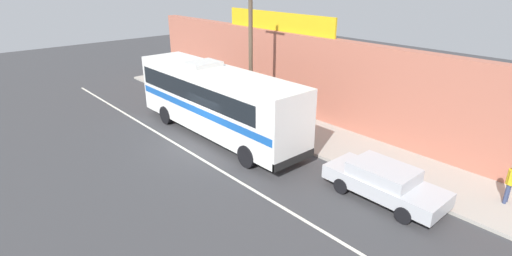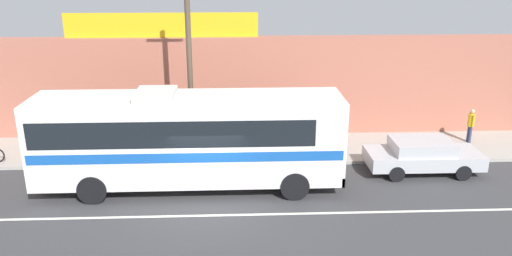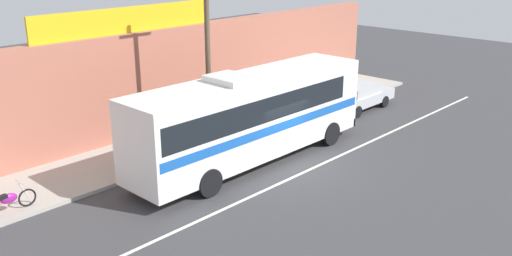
{
  "view_description": "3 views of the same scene",
  "coord_description": "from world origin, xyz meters",
  "px_view_note": "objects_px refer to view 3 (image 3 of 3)",
  "views": [
    {
      "loc": [
        14.9,
        -9.56,
        8.03
      ],
      "look_at": [
        2.46,
        1.41,
        1.38
      ],
      "focal_mm": 27.06,
      "sensor_mm": 36.0,
      "label": 1
    },
    {
      "loc": [
        1.03,
        -15.98,
        8.28
      ],
      "look_at": [
        1.8,
        2.07,
        2.13
      ],
      "focal_mm": 35.29,
      "sensor_mm": 36.0,
      "label": 2
    },
    {
      "loc": [
        -15.75,
        -13.05,
        8.57
      ],
      "look_at": [
        -0.9,
        1.03,
        1.6
      ],
      "focal_mm": 38.65,
      "sensor_mm": 36.0,
      "label": 3
    }
  ],
  "objects_px": {
    "parked_car": "(358,96)",
    "utility_pole": "(208,49)",
    "pedestrian_near_shop": "(347,71)",
    "intercity_bus": "(250,114)",
    "motorcycle_blue": "(6,201)",
    "motorcycle_black": "(137,158)"
  },
  "relations": [
    {
      "from": "parked_car",
      "to": "utility_pole",
      "type": "height_order",
      "value": "utility_pole"
    },
    {
      "from": "intercity_bus",
      "to": "motorcycle_blue",
      "type": "xyz_separation_m",
      "value": [
        -8.86,
        2.46,
        -1.5
      ]
    },
    {
      "from": "pedestrian_near_shop",
      "to": "motorcycle_black",
      "type": "bearing_deg",
      "value": -174.75
    },
    {
      "from": "motorcycle_blue",
      "to": "pedestrian_near_shop",
      "type": "distance_m",
      "value": 21.52
    },
    {
      "from": "parked_car",
      "to": "intercity_bus",
      "type": "bearing_deg",
      "value": -173.65
    },
    {
      "from": "utility_pole",
      "to": "motorcycle_black",
      "type": "distance_m",
      "value": 5.31
    },
    {
      "from": "utility_pole",
      "to": "motorcycle_blue",
      "type": "bearing_deg",
      "value": 179.76
    },
    {
      "from": "motorcycle_black",
      "to": "pedestrian_near_shop",
      "type": "height_order",
      "value": "pedestrian_near_shop"
    },
    {
      "from": "parked_car",
      "to": "motorcycle_black",
      "type": "distance_m",
      "value": 13.14
    },
    {
      "from": "intercity_bus",
      "to": "parked_car",
      "type": "xyz_separation_m",
      "value": [
        9.31,
        1.04,
        -1.33
      ]
    },
    {
      "from": "parked_car",
      "to": "motorcycle_blue",
      "type": "bearing_deg",
      "value": 175.52
    },
    {
      "from": "intercity_bus",
      "to": "motorcycle_blue",
      "type": "bearing_deg",
      "value": 164.49
    },
    {
      "from": "intercity_bus",
      "to": "motorcycle_black",
      "type": "xyz_separation_m",
      "value": [
        -3.75,
        2.52,
        -1.5
      ]
    },
    {
      "from": "motorcycle_black",
      "to": "pedestrian_near_shop",
      "type": "relative_size",
      "value": 1.21
    },
    {
      "from": "utility_pole",
      "to": "motorcycle_blue",
      "type": "xyz_separation_m",
      "value": [
        -8.85,
        0.04,
        -3.76
      ]
    },
    {
      "from": "motorcycle_black",
      "to": "motorcycle_blue",
      "type": "bearing_deg",
      "value": -179.34
    },
    {
      "from": "parked_car",
      "to": "utility_pole",
      "type": "distance_m",
      "value": 10.07
    },
    {
      "from": "pedestrian_near_shop",
      "to": "utility_pole",
      "type": "bearing_deg",
      "value": -172.78
    },
    {
      "from": "utility_pole",
      "to": "parked_car",
      "type": "bearing_deg",
      "value": -8.47
    },
    {
      "from": "intercity_bus",
      "to": "parked_car",
      "type": "distance_m",
      "value": 9.46
    },
    {
      "from": "utility_pole",
      "to": "pedestrian_near_shop",
      "type": "height_order",
      "value": "utility_pole"
    },
    {
      "from": "motorcycle_blue",
      "to": "intercity_bus",
      "type": "bearing_deg",
      "value": -15.51
    }
  ]
}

